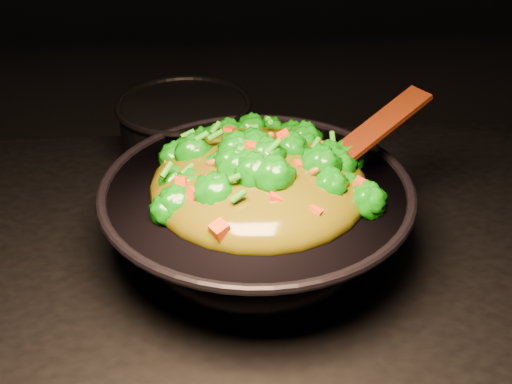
{
  "coord_description": "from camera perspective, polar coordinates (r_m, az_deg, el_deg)",
  "views": [
    {
      "loc": [
        -0.02,
        -0.72,
        1.51
      ],
      "look_at": [
        0.04,
        0.05,
        1.01
      ],
      "focal_mm": 45.0,
      "sensor_mm": 36.0,
      "label": 1
    }
  ],
  "objects": [
    {
      "name": "wok",
      "position": [
        0.95,
        0.05,
        -2.67
      ],
      "size": [
        0.48,
        0.48,
        0.12
      ],
      "primitive_type": null,
      "rotation": [
        0.0,
        0.0,
        0.12
      ],
      "color": "black",
      "rests_on": "stovetop"
    },
    {
      "name": "spatula",
      "position": [
        0.93,
        8.64,
        4.04
      ],
      "size": [
        0.25,
        0.16,
        0.11
      ],
      "primitive_type": "cube",
      "rotation": [
        0.0,
        -0.38,
        0.51
      ],
      "color": "#3C1905",
      "rests_on": "wok"
    },
    {
      "name": "back_pot",
      "position": [
        1.18,
        -6.27,
        5.13
      ],
      "size": [
        0.27,
        0.27,
        0.13
      ],
      "primitive_type": "cylinder",
      "rotation": [
        0.0,
        0.0,
        -0.19
      ],
      "color": "black",
      "rests_on": "stovetop"
    },
    {
      "name": "stir_fry",
      "position": [
        0.88,
        0.28,
        3.19
      ],
      "size": [
        0.36,
        0.36,
        0.11
      ],
      "primitive_type": null,
      "rotation": [
        0.0,
        0.0,
        -0.18
      ],
      "color": "#0D6F07",
      "rests_on": "wok"
    }
  ]
}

